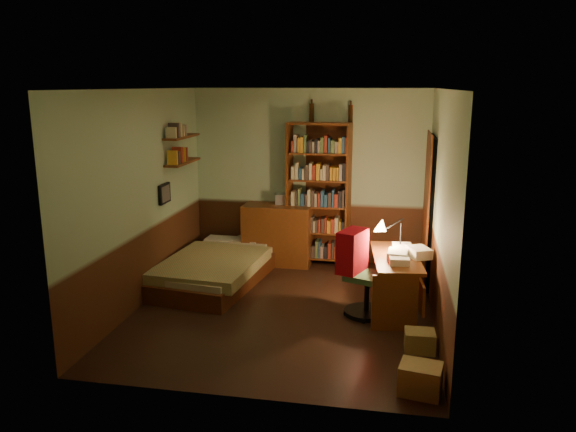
% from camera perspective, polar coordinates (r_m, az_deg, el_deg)
% --- Properties ---
extents(floor, '(3.50, 4.00, 0.02)m').
position_cam_1_polar(floor, '(6.88, -0.38, -9.51)').
color(floor, black).
rests_on(floor, ground).
extents(ceiling, '(3.50, 4.00, 0.02)m').
position_cam_1_polar(ceiling, '(6.35, -0.42, 12.87)').
color(ceiling, silver).
rests_on(ceiling, wall_back).
extents(wall_back, '(3.50, 0.02, 2.60)m').
position_cam_1_polar(wall_back, '(8.44, 2.18, 4.01)').
color(wall_back, '#91B08D').
rests_on(wall_back, ground).
extents(wall_left, '(0.02, 4.00, 2.60)m').
position_cam_1_polar(wall_left, '(7.03, -14.64, 1.73)').
color(wall_left, '#91B08D').
rests_on(wall_left, ground).
extents(wall_right, '(0.02, 4.00, 2.60)m').
position_cam_1_polar(wall_right, '(6.40, 15.27, 0.59)').
color(wall_right, '#91B08D').
rests_on(wall_right, ground).
extents(wall_front, '(3.50, 0.02, 2.60)m').
position_cam_1_polar(wall_front, '(4.59, -5.15, -3.90)').
color(wall_front, '#91B08D').
rests_on(wall_front, ground).
extents(doorway, '(0.06, 0.90, 2.00)m').
position_cam_1_polar(doorway, '(7.73, 14.10, 0.50)').
color(doorway, black).
rests_on(doorway, ground).
extents(door_trim, '(0.02, 0.98, 2.08)m').
position_cam_1_polar(door_trim, '(7.73, 13.84, 0.51)').
color(door_trim, '#411D0C').
rests_on(door_trim, ground).
extents(bed, '(1.42, 2.26, 0.63)m').
position_cam_1_polar(bed, '(7.78, -7.32, -4.34)').
color(bed, olive).
rests_on(bed, ground).
extents(dresser, '(1.02, 0.52, 0.90)m').
position_cam_1_polar(dresser, '(8.45, -1.04, -1.86)').
color(dresser, '#5B2C12').
rests_on(dresser, ground).
extents(mini_stereo, '(0.32, 0.27, 0.15)m').
position_cam_1_polar(mini_stereo, '(8.44, -0.38, 1.78)').
color(mini_stereo, '#B2B2B7').
rests_on(mini_stereo, dresser).
extents(bookshelf, '(0.94, 0.40, 2.12)m').
position_cam_1_polar(bookshelf, '(8.30, 3.12, 2.16)').
color(bookshelf, '#5B2C12').
rests_on(bookshelf, ground).
extents(bottle_left, '(0.09, 0.09, 0.26)m').
position_cam_1_polar(bottle_left, '(8.28, 2.41, 10.45)').
color(bottle_left, black).
rests_on(bottle_left, bookshelf).
extents(bottle_right, '(0.08, 0.08, 0.24)m').
position_cam_1_polar(bottle_right, '(8.22, 6.37, 10.29)').
color(bottle_right, black).
rests_on(bottle_right, bookshelf).
extents(desk, '(0.66, 1.31, 0.68)m').
position_cam_1_polar(desk, '(6.86, 10.79, -6.69)').
color(desk, '#5B2C12').
rests_on(desk, ground).
extents(paper_stack, '(0.31, 0.35, 0.12)m').
position_cam_1_polar(paper_stack, '(6.75, 13.15, -3.61)').
color(paper_stack, silver).
rests_on(paper_stack, desk).
extents(desk_lamp, '(0.22, 0.22, 0.56)m').
position_cam_1_polar(desk_lamp, '(6.86, 11.40, -1.31)').
color(desk_lamp, black).
rests_on(desk_lamp, desk).
extents(office_chair, '(0.58, 0.55, 0.92)m').
position_cam_1_polar(office_chair, '(6.62, 8.06, -6.20)').
color(office_chair, '#315531').
rests_on(office_chair, ground).
extents(red_jacket, '(0.33, 0.47, 0.50)m').
position_cam_1_polar(red_jacket, '(6.42, 6.20, -0.16)').
color(red_jacket, '#B40918').
rests_on(red_jacket, office_chair).
extents(wall_shelf_lower, '(0.20, 0.90, 0.03)m').
position_cam_1_polar(wall_shelf_lower, '(7.93, -10.64, 5.39)').
color(wall_shelf_lower, '#5B2C12').
rests_on(wall_shelf_lower, wall_left).
extents(wall_shelf_upper, '(0.20, 0.90, 0.03)m').
position_cam_1_polar(wall_shelf_upper, '(7.89, -10.75, 7.91)').
color(wall_shelf_upper, '#5B2C12').
rests_on(wall_shelf_upper, wall_left).
extents(framed_picture, '(0.04, 0.32, 0.26)m').
position_cam_1_polar(framed_picture, '(7.56, -12.44, 2.24)').
color(framed_picture, black).
rests_on(framed_picture, wall_left).
extents(cardboard_box_a, '(0.40, 0.35, 0.27)m').
position_cam_1_polar(cardboard_box_a, '(5.24, 13.30, -15.82)').
color(cardboard_box_a, olive).
rests_on(cardboard_box_a, ground).
extents(cardboard_box_b, '(0.31, 0.26, 0.21)m').
position_cam_1_polar(cardboard_box_b, '(5.99, 13.23, -12.25)').
color(cardboard_box_b, olive).
rests_on(cardboard_box_b, ground).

